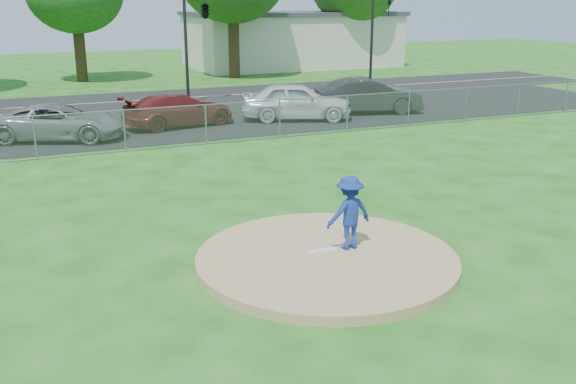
# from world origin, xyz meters

# --- Properties ---
(ground) EXTENTS (120.00, 120.00, 0.00)m
(ground) POSITION_xyz_m (0.00, 10.00, 0.00)
(ground) COLOR #185612
(ground) RESTS_ON ground
(pitchers_mound) EXTENTS (5.40, 5.40, 0.20)m
(pitchers_mound) POSITION_xyz_m (0.00, 0.00, 0.10)
(pitchers_mound) COLOR tan
(pitchers_mound) RESTS_ON ground
(pitching_rubber) EXTENTS (0.60, 0.15, 0.04)m
(pitching_rubber) POSITION_xyz_m (0.00, 0.20, 0.22)
(pitching_rubber) COLOR white
(pitching_rubber) RESTS_ON pitchers_mound
(chain_link_fence) EXTENTS (40.00, 0.06, 1.50)m
(chain_link_fence) POSITION_xyz_m (0.00, 12.00, 0.75)
(chain_link_fence) COLOR gray
(chain_link_fence) RESTS_ON ground
(parking_lot) EXTENTS (50.00, 8.00, 0.01)m
(parking_lot) POSITION_xyz_m (0.00, 16.50, 0.01)
(parking_lot) COLOR black
(parking_lot) RESTS_ON ground
(street) EXTENTS (60.00, 7.00, 0.01)m
(street) POSITION_xyz_m (0.00, 24.00, 0.00)
(street) COLOR black
(street) RESTS_ON ground
(commercial_building) EXTENTS (16.40, 9.40, 4.30)m
(commercial_building) POSITION_xyz_m (16.00, 38.00, 2.16)
(commercial_building) COLOR beige
(commercial_building) RESTS_ON ground
(traffic_signal_center) EXTENTS (1.42, 2.48, 5.60)m
(traffic_signal_center) POSITION_xyz_m (3.97, 22.00, 4.61)
(traffic_signal_center) COLOR black
(traffic_signal_center) RESTS_ON ground
(traffic_signal_right) EXTENTS (1.28, 0.20, 5.60)m
(traffic_signal_right) POSITION_xyz_m (14.24, 22.00, 3.36)
(traffic_signal_right) COLOR black
(traffic_signal_right) RESTS_ON ground
(pitcher) EXTENTS (1.06, 0.66, 1.58)m
(pitcher) POSITION_xyz_m (0.59, 0.16, 0.99)
(pitcher) COLOR navy
(pitcher) RESTS_ON pitchers_mound
(parked_car_gray) EXTENTS (5.41, 3.95, 1.37)m
(parked_car_gray) POSITION_xyz_m (-3.96, 15.03, 0.69)
(parked_car_gray) COLOR gray
(parked_car_gray) RESTS_ON parking_lot
(parked_car_darkred) EXTENTS (5.11, 2.84, 1.40)m
(parked_car_darkred) POSITION_xyz_m (0.98, 15.95, 0.71)
(parked_car_darkred) COLOR maroon
(parked_car_darkred) RESTS_ON parking_lot
(parked_car_pearl) EXTENTS (5.31, 3.68, 1.68)m
(parked_car_pearl) POSITION_xyz_m (6.24, 15.32, 0.85)
(parked_car_pearl) COLOR silver
(parked_car_pearl) RESTS_ON parking_lot
(parked_car_charcoal) EXTENTS (5.29, 2.97, 1.65)m
(parked_car_charcoal) POSITION_xyz_m (10.11, 15.60, 0.84)
(parked_car_charcoal) COLOR #28282B
(parked_car_charcoal) RESTS_ON parking_lot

